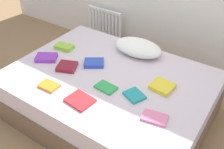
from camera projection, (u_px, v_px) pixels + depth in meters
The scene contains 14 objects.
ground_plane at pixel (109, 112), 2.82m from camera, with size 8.00×8.00×0.00m, color #93704C.
bed at pixel (109, 95), 2.68m from camera, with size 2.00×1.50×0.50m.
radiator at pixel (105, 25), 3.84m from camera, with size 0.59×0.04×0.50m.
pillow at pixel (138, 47), 2.83m from camera, with size 0.55×0.34×0.15m, color white.
textbook_green at pixel (106, 87), 2.36m from camera, with size 0.19×0.13×0.02m, color green.
textbook_purple at pixel (46, 58), 2.76m from camera, with size 0.22×0.15×0.05m, color purple.
textbook_pink at pixel (155, 118), 2.05m from camera, with size 0.21×0.13×0.02m, color pink.
textbook_lime at pixel (64, 47), 2.94m from camera, with size 0.21×0.13×0.05m, color #8CC638.
textbook_yellow at pixel (162, 87), 2.35m from camera, with size 0.20×0.19×0.04m, color yellow.
textbook_maroon at pixel (67, 67), 2.62m from camera, with size 0.19×0.18×0.04m, color maroon.
textbook_blue at pixel (94, 63), 2.67m from camera, with size 0.20×0.16×0.04m, color #2847B7.
textbook_red at pixel (80, 100), 2.21m from camera, with size 0.23×0.19×0.02m, color red.
textbook_orange at pixel (49, 86), 2.38m from camera, with size 0.19×0.13×0.03m, color orange.
textbook_teal at pixel (134, 95), 2.27m from camera, with size 0.17×0.15×0.03m, color teal.
Camera 1 is at (1.17, -1.68, 1.99)m, focal length 40.83 mm.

